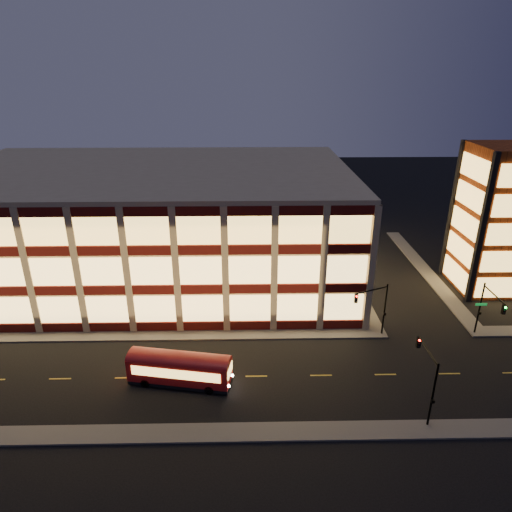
{
  "coord_description": "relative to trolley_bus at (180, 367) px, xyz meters",
  "views": [
    {
      "loc": [
        9.26,
        -40.41,
        26.65
      ],
      "look_at": [
        10.26,
        8.0,
        6.15
      ],
      "focal_mm": 32.0,
      "sensor_mm": 36.0,
      "label": 1
    }
  ],
  "objects": [
    {
      "name": "sidewalk_office_east",
      "position": [
        19.86,
        23.8,
        -1.64
      ],
      "size": [
        2.0,
        30.0,
        0.15
      ],
      "primitive_type": "cube",
      "color": "#514F4C",
      "rests_on": "ground"
    },
    {
      "name": "trolley_bus",
      "position": [
        0.0,
        0.0,
        0.0
      ],
      "size": [
        9.39,
        3.87,
        3.09
      ],
      "rotation": [
        0.0,
        0.0,
        -0.18
      ],
      "color": "#9B0809",
      "rests_on": "ground"
    },
    {
      "name": "office_building",
      "position": [
        -6.06,
        23.72,
        5.53
      ],
      "size": [
        50.45,
        30.45,
        14.5
      ],
      "color": "tan",
      "rests_on": "ground"
    },
    {
      "name": "traffic_signal_right",
      "position": [
        30.36,
        6.18,
        2.39
      ],
      "size": [
        1.2,
        4.37,
        6.0
      ],
      "color": "black",
      "rests_on": "ground"
    },
    {
      "name": "sidewalk_tower_west",
      "position": [
        30.86,
        23.8,
        -1.64
      ],
      "size": [
        2.0,
        30.0,
        0.15
      ],
      "primitive_type": "cube",
      "color": "#514F4C",
      "rests_on": "ground"
    },
    {
      "name": "sidewalk_near",
      "position": [
        -3.14,
        -6.2,
        -1.64
      ],
      "size": [
        100.0,
        2.0,
        0.15
      ],
      "primitive_type": "cube",
      "color": "#514F4C",
      "rests_on": "ground"
    },
    {
      "name": "traffic_signal_near",
      "position": [
        20.36,
        -4.23,
        2.41
      ],
      "size": [
        0.32,
        4.45,
        6.0
      ],
      "color": "black",
      "rests_on": "ground"
    },
    {
      "name": "sidewalk_office_south",
      "position": [
        -6.14,
        7.8,
        -1.64
      ],
      "size": [
        54.0,
        2.0,
        0.15
      ],
      "primitive_type": "cube",
      "color": "#514F4C",
      "rests_on": "ground"
    },
    {
      "name": "ground",
      "position": [
        -3.14,
        6.8,
        -1.71
      ],
      "size": [
        200.0,
        200.0,
        0.0
      ],
      "primitive_type": "plane",
      "color": "black",
      "rests_on": "ground"
    },
    {
      "name": "traffic_signal_far",
      "position": [
        19.07,
        7.04,
        2.4
      ],
      "size": [
        3.79,
        1.87,
        6.0
      ],
      "color": "black",
      "rests_on": "ground"
    },
    {
      "name": "stair_tower",
      "position": [
        36.81,
        18.76,
        7.28
      ],
      "size": [
        8.6,
        8.6,
        18.0
      ],
      "color": "#8C3814",
      "rests_on": "ground"
    }
  ]
}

